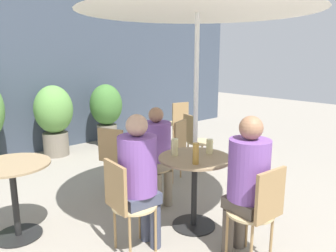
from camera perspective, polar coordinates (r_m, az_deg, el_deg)
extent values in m
plane|color=gray|center=(3.33, 5.19, -19.07)|extent=(20.00, 20.00, 0.00)
cube|color=#3D4756|center=(6.25, -22.41, 9.27)|extent=(10.00, 0.06, 3.00)
cylinder|color=black|center=(3.55, 4.49, -16.78)|extent=(0.44, 0.44, 0.01)
cylinder|color=black|center=(3.39, 4.60, -11.44)|extent=(0.06, 0.06, 0.71)
cylinder|color=#997F5B|center=(3.26, 4.71, -5.59)|extent=(0.72, 0.72, 0.02)
cylinder|color=black|center=(3.67, -24.56, -16.90)|extent=(0.44, 0.44, 0.01)
cylinder|color=black|center=(3.52, -25.09, -11.73)|extent=(0.06, 0.06, 0.71)
cylinder|color=#997F5B|center=(3.39, -25.65, -6.09)|extent=(0.70, 0.70, 0.02)
cylinder|color=tan|center=(3.88, -2.38, -7.22)|extent=(0.41, 0.41, 0.02)
cylinder|color=#9E7A4C|center=(4.13, -1.89, -9.27)|extent=(0.02, 0.02, 0.43)
cylinder|color=#9E7A4C|center=(4.00, -5.02, -10.08)|extent=(0.02, 0.02, 0.43)
cylinder|color=#9E7A4C|center=(3.94, 0.37, -10.40)|extent=(0.02, 0.02, 0.43)
cylinder|color=#9E7A4C|center=(3.79, -2.85, -11.32)|extent=(0.02, 0.02, 0.43)
cube|color=#9E7A4C|center=(3.96, -3.92, -3.53)|extent=(0.35, 0.06, 0.42)
cylinder|color=tan|center=(2.98, -5.84, -13.55)|extent=(0.41, 0.41, 0.02)
cylinder|color=#9E7A4C|center=(3.13, -9.22, -16.91)|extent=(0.02, 0.02, 0.43)
cylinder|color=#9E7A4C|center=(2.93, -6.64, -19.03)|extent=(0.02, 0.02, 0.43)
cylinder|color=#9E7A4C|center=(3.24, -4.96, -15.68)|extent=(0.02, 0.02, 0.43)
cylinder|color=#9E7A4C|center=(3.05, -2.18, -17.58)|extent=(0.02, 0.02, 0.43)
cube|color=#9E7A4C|center=(2.81, -9.17, -10.43)|extent=(0.06, 0.35, 0.42)
cylinder|color=tan|center=(2.93, 14.13, -14.38)|extent=(0.41, 0.41, 0.02)
cylinder|color=#9E7A4C|center=(2.88, 14.30, -20.01)|extent=(0.02, 0.02, 0.43)
cylinder|color=#9E7A4C|center=(3.06, 17.55, -18.09)|extent=(0.02, 0.02, 0.43)
cylinder|color=#9E7A4C|center=(3.02, 10.20, -18.13)|extent=(0.02, 0.02, 0.43)
cylinder|color=#9E7A4C|center=(3.20, 13.55, -16.46)|extent=(0.02, 0.02, 0.43)
cube|color=#9E7A4C|center=(2.74, 17.40, -11.47)|extent=(0.35, 0.06, 0.42)
cylinder|color=tan|center=(4.59, 0.05, -4.11)|extent=(0.41, 0.41, 0.02)
cylinder|color=#9E7A4C|center=(4.49, 0.79, -7.48)|extent=(0.02, 0.02, 0.43)
cylinder|color=#9E7A4C|center=(4.71, 2.22, -6.51)|extent=(0.02, 0.02, 0.43)
cylinder|color=#9E7A4C|center=(4.61, -2.17, -6.97)|extent=(0.02, 0.02, 0.43)
cylinder|color=#9E7A4C|center=(4.82, -0.64, -6.05)|extent=(0.02, 0.02, 0.43)
cube|color=#9E7A4C|center=(4.45, 2.14, -1.72)|extent=(0.33, 0.15, 0.42)
cylinder|color=tan|center=(4.24, -8.50, -5.62)|extent=(0.41, 0.41, 0.02)
cylinder|color=#9E7A4C|center=(4.28, -10.86, -8.71)|extent=(0.02, 0.02, 0.43)
cylinder|color=#9E7A4C|center=(4.15, -7.78, -9.29)|extent=(0.02, 0.02, 0.43)
cylinder|color=#9E7A4C|center=(4.49, -8.99, -7.64)|extent=(0.02, 0.02, 0.43)
cylinder|color=#9E7A4C|center=(4.36, -6.01, -8.15)|extent=(0.02, 0.02, 0.43)
cube|color=#9E7A4C|center=(4.03, -9.94, -3.39)|extent=(0.18, 0.32, 0.42)
cylinder|color=tan|center=(5.01, 5.60, -2.75)|extent=(0.41, 0.41, 0.02)
cylinder|color=#9E7A4C|center=(5.11, 3.49, -5.01)|extent=(0.02, 0.02, 0.43)
cylinder|color=#9E7A4C|center=(4.90, 5.12, -5.81)|extent=(0.02, 0.02, 0.43)
cylinder|color=#9E7A4C|center=(5.25, 5.95, -4.58)|extent=(0.02, 0.02, 0.43)
cylinder|color=#9E7A4C|center=(5.04, 7.63, -5.34)|extent=(0.02, 0.02, 0.43)
cube|color=#9E7A4C|center=(4.86, 3.87, -0.54)|extent=(0.11, 0.34, 0.42)
cylinder|color=tan|center=(6.33, 1.29, 0.48)|extent=(0.41, 0.41, 0.02)
cylinder|color=#9E7A4C|center=(6.20, 0.88, -1.87)|extent=(0.02, 0.02, 0.43)
cylinder|color=#9E7A4C|center=(6.34, 2.92, -1.57)|extent=(0.02, 0.02, 0.43)
cylinder|color=#9E7A4C|center=(6.42, -0.34, -1.37)|extent=(0.02, 0.02, 0.43)
cylinder|color=#9E7A4C|center=(6.56, 1.66, -1.10)|extent=(0.02, 0.02, 0.43)
cube|color=#9E7A4C|center=(6.14, 2.19, 2.18)|extent=(0.34, 0.10, 0.42)
cylinder|color=gray|center=(3.80, -1.84, -11.31)|extent=(0.10, 0.10, 0.42)
cylinder|color=gray|center=(3.88, 0.02, -10.77)|extent=(0.10, 0.10, 0.42)
cube|color=gray|center=(3.83, -2.04, -6.52)|extent=(0.31, 0.34, 0.10)
cylinder|color=#7A4C9E|center=(3.75, -2.07, -2.63)|extent=(0.34, 0.34, 0.44)
sphere|color=#9E7051|center=(3.69, -2.11, 1.96)|extent=(0.17, 0.17, 0.17)
cylinder|color=#42475B|center=(3.11, -2.22, -16.99)|extent=(0.10, 0.10, 0.42)
cylinder|color=#42475B|center=(3.22, -3.85, -15.90)|extent=(0.10, 0.10, 0.42)
cube|color=#42475B|center=(2.97, -5.20, -12.30)|extent=(0.35, 0.31, 0.10)
cylinder|color=#7A4C9E|center=(2.86, -5.32, -6.73)|extent=(0.34, 0.34, 0.51)
sphere|color=tan|center=(2.77, -5.46, 0.13)|extent=(0.19, 0.19, 0.19)
cylinder|color=brown|center=(3.18, 12.36, -16.58)|extent=(0.10, 0.10, 0.42)
cylinder|color=brown|center=(3.08, 10.39, -17.54)|extent=(0.10, 0.10, 0.42)
cube|color=brown|center=(2.92, 13.57, -13.05)|extent=(0.32, 0.35, 0.10)
cylinder|color=#7A4C9E|center=(2.81, 13.89, -7.36)|extent=(0.34, 0.34, 0.51)
sphere|color=#9E7051|center=(2.71, 14.27, -0.30)|extent=(0.20, 0.20, 0.20)
cylinder|color=beige|center=(3.28, 1.21, -3.69)|extent=(0.07, 0.07, 0.17)
cylinder|color=#B28433|center=(3.03, 4.86, -4.81)|extent=(0.06, 0.06, 0.20)
cylinder|color=beige|center=(3.38, 7.25, -3.53)|extent=(0.07, 0.07, 0.15)
cylinder|color=slate|center=(6.07, -18.91, -2.96)|extent=(0.43, 0.43, 0.41)
ellipsoid|color=#609947|center=(5.95, -19.31, 2.75)|extent=(0.65, 0.65, 0.82)
cylinder|color=slate|center=(6.48, -10.53, -1.53)|extent=(0.38, 0.38, 0.41)
ellipsoid|color=#427533|center=(6.37, -10.74, 3.67)|extent=(0.61, 0.61, 0.78)
cylinder|color=silver|center=(3.15, 4.85, 2.39)|extent=(0.04, 0.04, 2.38)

